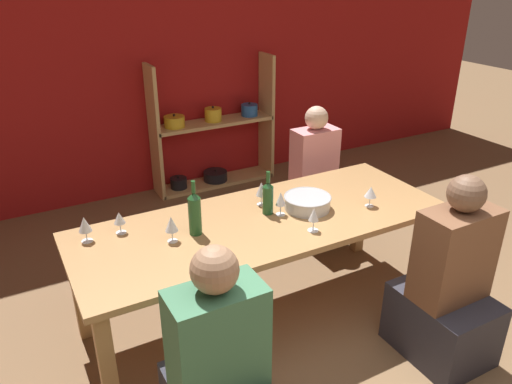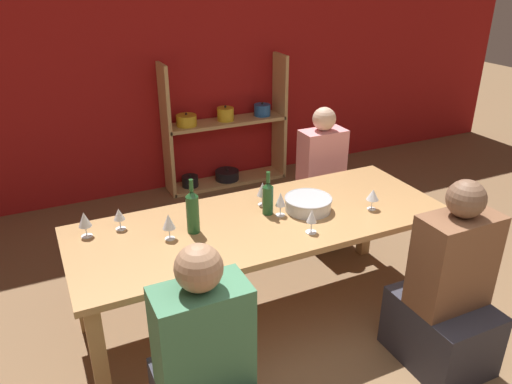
{
  "view_description": "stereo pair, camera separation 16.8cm",
  "coord_description": "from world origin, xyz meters",
  "px_view_note": "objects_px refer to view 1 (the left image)",
  "views": [
    {
      "loc": [
        -1.48,
        -1.01,
        2.23
      ],
      "look_at": [
        -0.1,
        1.52,
        0.89
      ],
      "focal_mm": 35.0,
      "sensor_mm": 36.0,
      "label": 1
    },
    {
      "loc": [
        -1.33,
        -1.08,
        2.23
      ],
      "look_at": [
        -0.1,
        1.52,
        0.89
      ],
      "focal_mm": 35.0,
      "sensor_mm": 36.0,
      "label": 2
    }
  ],
  "objects_px": {
    "wine_glass_red_b": "(85,225)",
    "wine_glass_white_b": "(281,199)",
    "dining_table": "(263,231)",
    "wine_glass_red_d": "(119,219)",
    "person_near_b": "(447,294)",
    "wine_glass_red_c": "(261,190)",
    "wine_bottle_dark": "(268,197)",
    "mixing_bowl": "(307,202)",
    "wine_glass_red_a": "(171,225)",
    "wine_bottle_green": "(195,213)",
    "shelf_unit": "(212,140)",
    "wine_glass_empty_a": "(314,215)",
    "person_far_a": "(313,191)",
    "wine_glass_white_a": "(371,192)"
  },
  "relations": [
    {
      "from": "wine_glass_red_b",
      "to": "wine_bottle_green",
      "type": "bearing_deg",
      "value": -20.2
    },
    {
      "from": "dining_table",
      "to": "mixing_bowl",
      "type": "height_order",
      "value": "mixing_bowl"
    },
    {
      "from": "wine_glass_white_a",
      "to": "wine_bottle_green",
      "type": "bearing_deg",
      "value": 169.6
    },
    {
      "from": "wine_glass_red_d",
      "to": "wine_glass_red_b",
      "type": "bearing_deg",
      "value": -178.69
    },
    {
      "from": "wine_glass_red_a",
      "to": "wine_bottle_dark",
      "type": "bearing_deg",
      "value": 3.89
    },
    {
      "from": "wine_bottle_dark",
      "to": "wine_glass_red_a",
      "type": "xyz_separation_m",
      "value": [
        -0.67,
        -0.05,
        -0.0
      ]
    },
    {
      "from": "mixing_bowl",
      "to": "wine_glass_red_a",
      "type": "distance_m",
      "value": 0.93
    },
    {
      "from": "dining_table",
      "to": "wine_glass_red_d",
      "type": "distance_m",
      "value": 0.9
    },
    {
      "from": "wine_glass_white_b",
      "to": "wine_glass_empty_a",
      "type": "distance_m",
      "value": 0.28
    },
    {
      "from": "wine_glass_red_d",
      "to": "person_near_b",
      "type": "bearing_deg",
      "value": -33.95
    },
    {
      "from": "wine_glass_white_b",
      "to": "person_far_a",
      "type": "xyz_separation_m",
      "value": [
        0.79,
        0.75,
        -0.42
      ]
    },
    {
      "from": "dining_table",
      "to": "wine_glass_red_a",
      "type": "relative_size",
      "value": 14.81
    },
    {
      "from": "dining_table",
      "to": "wine_glass_red_d",
      "type": "xyz_separation_m",
      "value": [
        -0.84,
        0.26,
        0.18
      ]
    },
    {
      "from": "wine_glass_red_a",
      "to": "wine_glass_red_b",
      "type": "xyz_separation_m",
      "value": [
        -0.44,
        0.24,
        -0.0
      ]
    },
    {
      "from": "mixing_bowl",
      "to": "wine_glass_red_b",
      "type": "distance_m",
      "value": 1.39
    },
    {
      "from": "wine_glass_red_a",
      "to": "dining_table",
      "type": "bearing_deg",
      "value": -1.62
    },
    {
      "from": "wine_glass_red_a",
      "to": "person_near_b",
      "type": "distance_m",
      "value": 1.68
    },
    {
      "from": "wine_glass_red_b",
      "to": "wine_glass_red_c",
      "type": "bearing_deg",
      "value": -3.31
    },
    {
      "from": "wine_glass_red_d",
      "to": "wine_glass_empty_a",
      "type": "xyz_separation_m",
      "value": [
        1.03,
        -0.53,
        0.01
      ]
    },
    {
      "from": "wine_glass_red_d",
      "to": "person_near_b",
      "type": "height_order",
      "value": "person_near_b"
    },
    {
      "from": "wine_bottle_dark",
      "to": "wine_glass_red_c",
      "type": "relative_size",
      "value": 1.77
    },
    {
      "from": "wine_glass_red_a",
      "to": "wine_glass_empty_a",
      "type": "xyz_separation_m",
      "value": [
        0.79,
        -0.29,
        -0.01
      ]
    },
    {
      "from": "wine_bottle_dark",
      "to": "wine_glass_white_a",
      "type": "height_order",
      "value": "wine_bottle_dark"
    },
    {
      "from": "wine_glass_red_c",
      "to": "wine_glass_empty_a",
      "type": "height_order",
      "value": "wine_glass_red_c"
    },
    {
      "from": "wine_glass_red_b",
      "to": "person_near_b",
      "type": "distance_m",
      "value": 2.16
    },
    {
      "from": "wine_glass_red_c",
      "to": "wine_glass_white_b",
      "type": "xyz_separation_m",
      "value": [
        0.04,
        -0.19,
        -0.0
      ]
    },
    {
      "from": "person_far_a",
      "to": "wine_glass_red_b",
      "type": "bearing_deg",
      "value": 14.43
    },
    {
      "from": "wine_glass_empty_a",
      "to": "person_near_b",
      "type": "height_order",
      "value": "person_near_b"
    },
    {
      "from": "wine_glass_red_c",
      "to": "person_near_b",
      "type": "xyz_separation_m",
      "value": [
        0.7,
        -1.02,
        -0.43
      ]
    },
    {
      "from": "dining_table",
      "to": "wine_glass_red_a",
      "type": "bearing_deg",
      "value": 178.38
    },
    {
      "from": "wine_glass_red_c",
      "to": "wine_glass_red_d",
      "type": "height_order",
      "value": "wine_glass_red_c"
    },
    {
      "from": "wine_bottle_dark",
      "to": "wine_bottle_green",
      "type": "bearing_deg",
      "value": -177.33
    },
    {
      "from": "shelf_unit",
      "to": "wine_glass_red_d",
      "type": "xyz_separation_m",
      "value": [
        -1.46,
        -1.95,
        0.34
      ]
    },
    {
      "from": "person_far_a",
      "to": "wine_bottle_green",
      "type": "bearing_deg",
      "value": 27.91
    },
    {
      "from": "wine_glass_red_d",
      "to": "person_far_a",
      "type": "distance_m",
      "value": 1.87
    },
    {
      "from": "wine_bottle_dark",
      "to": "person_far_a",
      "type": "distance_m",
      "value": 1.18
    },
    {
      "from": "shelf_unit",
      "to": "wine_glass_red_c",
      "type": "distance_m",
      "value": 2.12
    },
    {
      "from": "wine_glass_red_a",
      "to": "wine_glass_red_b",
      "type": "relative_size",
      "value": 1.02
    },
    {
      "from": "wine_glass_white_a",
      "to": "wine_glass_red_c",
      "type": "distance_m",
      "value": 0.72
    },
    {
      "from": "wine_glass_red_c",
      "to": "wine_bottle_dark",
      "type": "bearing_deg",
      "value": -100.58
    },
    {
      "from": "wine_glass_red_b",
      "to": "wine_glass_white_b",
      "type": "bearing_deg",
      "value": -12.22
    },
    {
      "from": "wine_glass_red_c",
      "to": "person_near_b",
      "type": "height_order",
      "value": "person_near_b"
    },
    {
      "from": "shelf_unit",
      "to": "dining_table",
      "type": "bearing_deg",
      "value": -105.7
    },
    {
      "from": "shelf_unit",
      "to": "wine_glass_red_c",
      "type": "bearing_deg",
      "value": -104.74
    },
    {
      "from": "wine_glass_white_b",
      "to": "wine_bottle_dark",
      "type": "bearing_deg",
      "value": 136.26
    },
    {
      "from": "wine_bottle_dark",
      "to": "wine_glass_white_a",
      "type": "relative_size",
      "value": 2.06
    },
    {
      "from": "shelf_unit",
      "to": "wine_glass_empty_a",
      "type": "height_order",
      "value": "shelf_unit"
    },
    {
      "from": "mixing_bowl",
      "to": "wine_glass_red_b",
      "type": "xyz_separation_m",
      "value": [
        -1.36,
        0.26,
        0.06
      ]
    },
    {
      "from": "dining_table",
      "to": "person_far_a",
      "type": "bearing_deg",
      "value": 39.66
    },
    {
      "from": "wine_glass_white_b",
      "to": "person_near_b",
      "type": "relative_size",
      "value": 0.13
    }
  ]
}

